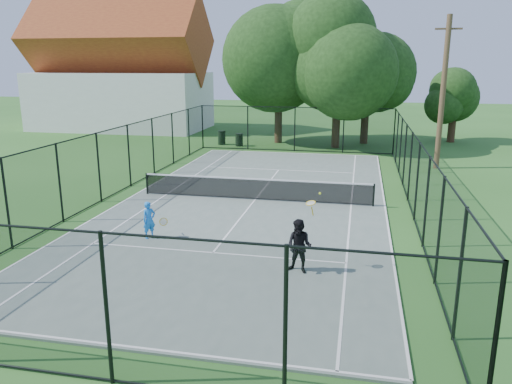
% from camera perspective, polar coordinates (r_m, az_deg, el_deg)
% --- Properties ---
extents(ground, '(120.00, 120.00, 0.00)m').
position_cam_1_polar(ground, '(21.67, -0.10, -1.04)').
color(ground, '#26561D').
extents(tennis_court, '(11.00, 24.00, 0.06)m').
position_cam_1_polar(tennis_court, '(21.66, -0.10, -0.96)').
color(tennis_court, slate).
rests_on(tennis_court, ground).
extents(tennis_net, '(10.08, 0.08, 0.95)m').
position_cam_1_polar(tennis_net, '(21.52, -0.10, 0.44)').
color(tennis_net, black).
rests_on(tennis_net, tennis_court).
extents(fence, '(13.10, 26.10, 3.00)m').
position_cam_1_polar(fence, '(21.31, -0.10, 2.85)').
color(fence, black).
rests_on(fence, ground).
extents(tree_near_left, '(7.67, 7.67, 10.00)m').
position_cam_1_polar(tree_near_left, '(37.47, 2.65, 15.01)').
color(tree_near_left, '#332114').
rests_on(tree_near_left, ground).
extents(tree_near_mid, '(7.01, 7.01, 9.17)m').
position_cam_1_polar(tree_near_mid, '(35.63, 9.40, 14.05)').
color(tree_near_mid, '#332114').
rests_on(tree_near_mid, ground).
extents(tree_near_right, '(5.97, 5.97, 8.23)m').
position_cam_1_polar(tree_near_right, '(37.95, 12.62, 13.29)').
color(tree_near_right, '#332114').
rests_on(tree_near_right, ground).
extents(tree_far_right, '(3.78, 3.78, 5.00)m').
position_cam_1_polar(tree_far_right, '(40.62, 21.73, 9.65)').
color(tree_far_right, '#332114').
rests_on(tree_far_right, ground).
extents(building, '(15.30, 8.15, 11.87)m').
position_cam_1_polar(building, '(47.48, -15.28, 12.94)').
color(building, silver).
rests_on(building, ground).
extents(trash_bin_left, '(0.58, 0.58, 1.02)m').
position_cam_1_polar(trash_bin_left, '(36.94, -3.94, 6.23)').
color(trash_bin_left, black).
rests_on(trash_bin_left, ground).
extents(trash_bin_right, '(0.58, 0.58, 0.92)m').
position_cam_1_polar(trash_bin_right, '(36.19, -1.94, 6.00)').
color(trash_bin_right, black).
rests_on(trash_bin_right, ground).
extents(utility_pole, '(1.40, 0.30, 8.34)m').
position_cam_1_polar(utility_pole, '(29.79, 20.57, 10.57)').
color(utility_pole, '#4C3823').
rests_on(utility_pole, ground).
extents(player_blue, '(0.85, 0.55, 1.26)m').
position_cam_1_polar(player_blue, '(17.19, -12.10, -3.14)').
color(player_blue, blue).
rests_on(player_blue, tennis_court).
extents(player_black, '(0.97, 0.90, 2.24)m').
position_cam_1_polar(player_black, '(14.10, 4.99, -6.18)').
color(player_black, black).
rests_on(player_black, tennis_court).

